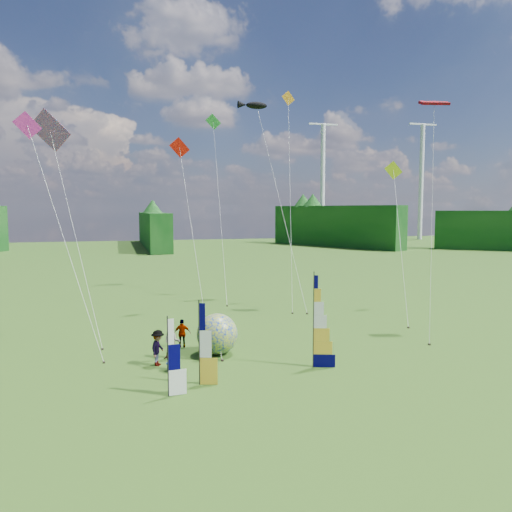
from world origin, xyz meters
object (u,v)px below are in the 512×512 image
object	(u,v)px
side_banner_far	(168,358)
kite_whale	(279,191)
bol_inflatable	(217,334)
spectator_c	(158,348)
side_banner_left	(199,344)
spectator_b	(172,342)
spectator_d	(182,333)
spectator_a	(203,346)
camp_chair	(173,361)
feather_banner_main	(313,322)

from	to	relation	value
side_banner_far	kite_whale	distance (m)	23.62
bol_inflatable	kite_whale	world-z (taller)	kite_whale
side_banner_far	spectator_c	distance (m)	4.42
side_banner_left	spectator_b	xyz separation A→B (m)	(-0.75, 4.30, -0.99)
bol_inflatable	spectator_c	bearing A→B (deg)	-160.60
side_banner_left	side_banner_far	size ratio (longest dim) A/B	1.12
bol_inflatable	spectator_d	xyz separation A→B (m)	(-1.65, 1.86, -0.30)
spectator_a	spectator_d	world-z (taller)	spectator_d
spectator_b	kite_whale	bearing A→B (deg)	60.37
spectator_c	camp_chair	distance (m)	1.33
bol_inflatable	kite_whale	size ratio (longest dim) A/B	0.12
bol_inflatable	spectator_d	world-z (taller)	bol_inflatable
bol_inflatable	feather_banner_main	bearing A→B (deg)	-40.44
side_banner_far	spectator_a	size ratio (longest dim) A/B	2.14
feather_banner_main	kite_whale	world-z (taller)	kite_whale
feather_banner_main	spectator_c	distance (m)	7.94
bol_inflatable	spectator_d	size ratio (longest dim) A/B	1.37
side_banner_left	kite_whale	distance (m)	22.00
bol_inflatable	spectator_d	distance (m)	2.51
spectator_a	spectator_b	distance (m)	1.71
spectator_c	spectator_d	bearing A→B (deg)	-2.76
bol_inflatable	kite_whale	xyz separation A→B (m)	(8.13, 13.72, 8.27)
side_banner_far	camp_chair	xyz separation A→B (m)	(0.54, 3.25, -1.15)
spectator_a	kite_whale	distance (m)	19.23
spectator_a	bol_inflatable	bearing A→B (deg)	32.98
spectator_b	side_banner_left	bearing A→B (deg)	-72.40
bol_inflatable	spectator_b	distance (m)	2.48
bol_inflatable	camp_chair	xyz separation A→B (m)	(-2.67, -2.27, -0.60)
bol_inflatable	spectator_b	bearing A→B (deg)	-176.02
spectator_b	camp_chair	size ratio (longest dim) A/B	1.72
side_banner_far	spectator_b	world-z (taller)	side_banner_far
side_banner_far	spectator_c	xyz separation A→B (m)	(-0.07, 4.36, -0.75)
spectator_c	feather_banner_main	bearing A→B (deg)	-82.34
side_banner_left	camp_chair	xyz separation A→B (m)	(-0.96, 2.20, -1.35)
side_banner_far	camp_chair	bearing A→B (deg)	75.86
side_banner_left	bol_inflatable	xyz separation A→B (m)	(1.71, 4.47, -0.75)
bol_inflatable	spectator_a	distance (m)	1.33
kite_whale	side_banner_left	bearing A→B (deg)	-120.32
spectator_d	side_banner_left	bearing A→B (deg)	98.86
spectator_c	side_banner_left	bearing A→B (deg)	-129.19
feather_banner_main	spectator_a	world-z (taller)	feather_banner_main
spectator_a	spectator_c	world-z (taller)	spectator_c
spectator_d	camp_chair	size ratio (longest dim) A/B	1.59
camp_chair	side_banner_left	bearing A→B (deg)	-48.54
camp_chair	bol_inflatable	bearing A→B (deg)	58.21
spectator_b	camp_chair	xyz separation A→B (m)	(-0.21, -2.09, -0.37)
bol_inflatable	spectator_a	size ratio (longest dim) A/B	1.44
spectator_a	camp_chair	size ratio (longest dim) A/B	1.51
side_banner_far	spectator_a	bearing A→B (deg)	58.85
side_banner_left	spectator_c	bearing A→B (deg)	133.49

